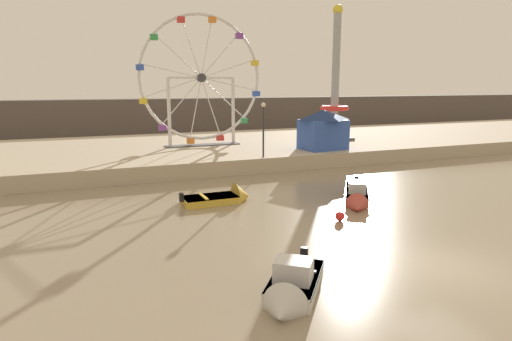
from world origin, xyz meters
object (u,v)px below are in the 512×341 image
motorboat_faded_red (357,196)px  motorboat_mustard_yellow (225,198)px  promenade_lamp_near (263,122)px  motorboat_pale_grey (291,289)px  drop_tower_steel_tower (335,92)px  carnival_booth_blue_tent (323,129)px  ferris_wheel_white_frame (201,80)px  mooring_buoy_orange (340,216)px

motorboat_faded_red → motorboat_mustard_yellow: bearing=-78.5°
promenade_lamp_near → motorboat_faded_red: bearing=-81.4°
motorboat_mustard_yellow → promenade_lamp_near: bearing=52.0°
motorboat_pale_grey → promenade_lamp_near: size_ratio=0.96×
motorboat_pale_grey → drop_tower_steel_tower: drop_tower_steel_tower is taller
motorboat_faded_red → carnival_booth_blue_tent: (4.48, 11.08, 2.35)m
ferris_wheel_white_frame → carnival_booth_blue_tent: 10.68m
motorboat_pale_grey → ferris_wheel_white_frame: (4.31, 25.04, 6.10)m
promenade_lamp_near → mooring_buoy_orange: promenade_lamp_near is taller
motorboat_pale_grey → promenade_lamp_near: bearing=-162.5°
drop_tower_steel_tower → promenade_lamp_near: drop_tower_steel_tower is taller
motorboat_pale_grey → promenade_lamp_near: (6.61, 17.47, 3.24)m
drop_tower_steel_tower → carnival_booth_blue_tent: (-4.14, -4.98, -2.71)m
motorboat_mustard_yellow → drop_tower_steel_tower: (15.02, 13.36, 5.18)m
ferris_wheel_white_frame → mooring_buoy_orange: (1.05, -19.30, -6.19)m
motorboat_pale_grey → mooring_buoy_orange: (5.36, 5.74, -0.10)m
ferris_wheel_white_frame → promenade_lamp_near: ferris_wheel_white_frame is taller
drop_tower_steel_tower → mooring_buoy_orange: size_ratio=27.17×
motorboat_pale_grey → drop_tower_steel_tower: (16.64, 24.28, 5.06)m
ferris_wheel_white_frame → carnival_booth_blue_tent: bearing=-35.1°
motorboat_faded_red → promenade_lamp_near: 9.91m
ferris_wheel_white_frame → promenade_lamp_near: bearing=-73.1°
motorboat_faded_red → motorboat_pale_grey: bearing=-9.9°
motorboat_pale_grey → carnival_booth_blue_tent: 23.11m
motorboat_pale_grey → mooring_buoy_orange: size_ratio=8.29×
drop_tower_steel_tower → promenade_lamp_near: bearing=-145.8°
motorboat_pale_grey → mooring_buoy_orange: 7.85m
carnival_booth_blue_tent → mooring_buoy_orange: (-7.14, -13.56, -2.45)m
carnival_booth_blue_tent → motorboat_pale_grey: bearing=-128.1°
drop_tower_steel_tower → carnival_booth_blue_tent: drop_tower_steel_tower is taller
carnival_booth_blue_tent → promenade_lamp_near: promenade_lamp_near is taller
motorboat_mustard_yellow → carnival_booth_blue_tent: size_ratio=0.99×
ferris_wheel_white_frame → mooring_buoy_orange: ferris_wheel_white_frame is taller
motorboat_mustard_yellow → mooring_buoy_orange: motorboat_mustard_yellow is taller
mooring_buoy_orange → ferris_wheel_white_frame: bearing=93.1°
motorboat_mustard_yellow → carnival_booth_blue_tent: bearing=36.9°
ferris_wheel_white_frame → motorboat_faded_red: bearing=-77.6°
carnival_booth_blue_tent → promenade_lamp_near: size_ratio=1.01×
drop_tower_steel_tower → promenade_lamp_near: size_ratio=3.13×
drop_tower_steel_tower → promenade_lamp_near: 12.26m
motorboat_pale_grey → drop_tower_steel_tower: bearing=-176.2°
ferris_wheel_white_frame → carnival_booth_blue_tent: ferris_wheel_white_frame is taller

